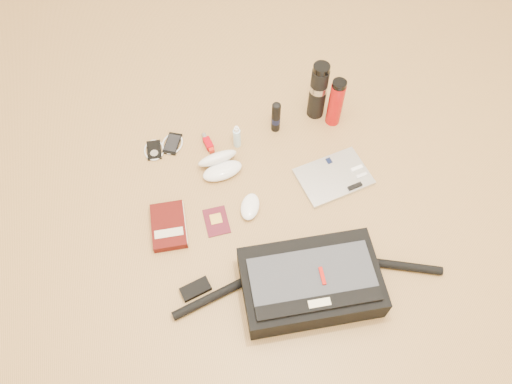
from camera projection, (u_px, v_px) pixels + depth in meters
ground at (274, 223)px, 1.93m from camera, size 4.00×4.00×0.00m
messenger_bag at (310, 283)px, 1.74m from camera, size 0.99×0.33×0.14m
laptop at (334, 177)px, 2.03m from camera, size 0.31×0.25×0.03m
book at (169, 226)px, 1.91m from camera, size 0.14×0.20×0.04m
passport at (217, 221)px, 1.93m from camera, size 0.09×0.13×0.01m
mouse at (250, 207)px, 1.95m from camera, size 0.11×0.14×0.04m
sunglasses_case at (220, 165)px, 2.03m from camera, size 0.19×0.17×0.10m
ipod at (154, 150)px, 2.11m from camera, size 0.09×0.10×0.01m
phone at (172, 144)px, 2.13m from camera, size 0.12×0.13×0.01m
inhaler at (208, 143)px, 2.12m from camera, size 0.04×0.10×0.03m
spray_bottle at (237, 137)px, 2.08m from camera, size 0.04×0.04×0.12m
aerosol_can at (276, 117)px, 2.11m from camera, size 0.05×0.05×0.16m
thermos_black at (318, 91)px, 2.10m from camera, size 0.08×0.08×0.28m
thermos_red at (336, 103)px, 2.10m from camera, size 0.08×0.08×0.24m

